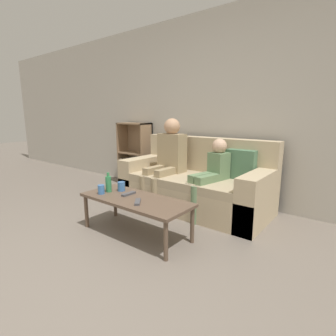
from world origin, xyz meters
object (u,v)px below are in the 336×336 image
Objects in this scene: couch at (196,185)px; tv_remote_0 at (129,194)px; cup_near at (101,189)px; tv_remote_1 at (138,202)px; bookshelf at (135,161)px; cup_far at (121,186)px; coffee_table at (135,202)px; bottle at (108,184)px; person_child at (210,173)px; person_adult at (168,155)px.

tv_remote_0 is at bearing -100.05° from couch.
cup_near reaches higher than tv_remote_1.
bookshelf is 1.76m from cup_far.
bottle is (-0.39, -0.02, 0.13)m from coffee_table.
cup_far is 0.47m from tv_remote_1.
person_child is 1.28m from cup_near.
bottle is at bearing -115.31° from person_child.
couch is 1.66× the size of person_adult.
couch is 0.40m from person_child.
cup_near reaches higher than coffee_table.
bottle reaches higher than tv_remote_0.
person_adult is at bearing 109.30° from coffee_table.
tv_remote_0 is at bearing -18.01° from cup_far.
coffee_table is 5.54× the size of bottle.
cup_far is (-0.31, 0.09, 0.09)m from coffee_table.
coffee_table is 0.16m from tv_remote_1.
person_adult is (-0.34, 0.99, 0.33)m from coffee_table.
cup_near is at bearing 143.86° from tv_remote_1.
coffee_table is at bearing -68.43° from person_adult.
couch reaches higher than tv_remote_1.
bookshelf is at bearing 160.02° from person_adult.
cup_near is at bearing -55.88° from bookshelf.
person_child is 1.06m from cup_far.
tv_remote_1 is (0.07, -1.16, 0.10)m from couch.
person_child reaches higher than couch.
person_child is 5.49× the size of tv_remote_0.
couch is 2.07× the size of person_child.
tv_remote_1 is (0.12, -0.09, 0.05)m from coffee_table.
couch is at bearing 79.43° from tv_remote_0.
bottle is at bearing -126.64° from cup_far.
bookshelf reaches higher than cup_near.
tv_remote_0 is 0.27m from bottle.
tv_remote_1 is at bearing -36.21° from coffee_table.
tv_remote_1 is (0.46, -1.07, -0.28)m from person_adult.
person_adult is at bearing 87.58° from cup_near.
cup_near is at bearing -110.33° from couch.
person_adult reaches higher than bottle.
person_adult is at bearing 87.41° from bottle.
couch is 19.00× the size of cup_far.
cup_far is 0.14m from bottle.
couch is 11.97× the size of tv_remote_1.
tv_remote_1 reaches higher than coffee_table.
person_adult is at bearing -22.25° from bookshelf.
bookshelf is at bearing 124.12° from cup_near.
person_child is at bearing 61.39° from tv_remote_0.
tv_remote_0 is (0.17, -0.06, -0.04)m from cup_far.
bottle is at bearing 89.25° from cup_near.
person_adult reaches higher than tv_remote_0.
couch is at bearing 14.40° from person_adult.
person_adult reaches higher than cup_far.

